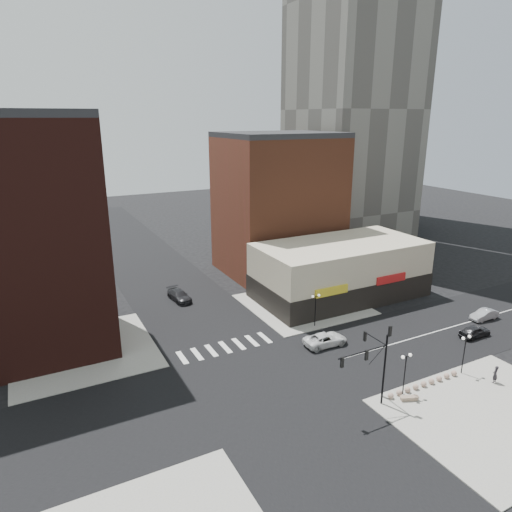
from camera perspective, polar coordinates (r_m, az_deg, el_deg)
ground at (r=46.57m, az=0.45°, el=-15.58°), size 240.00×240.00×0.00m
road_ew at (r=46.57m, az=0.45°, el=-15.57°), size 200.00×14.00×0.02m
road_ns at (r=46.56m, az=0.45°, el=-15.56°), size 14.00×200.00×0.02m
sidewalk_nw at (r=55.32m, az=-20.70°, el=-11.08°), size 15.00×15.00×0.12m
sidewalk_ne at (r=64.22m, az=5.90°, el=-6.02°), size 15.00×15.00×0.12m
sidewalk_se at (r=47.26m, az=27.71°, el=-17.14°), size 18.00×14.00×0.12m
building_nw at (r=54.66m, az=-27.26°, el=1.78°), size 16.00×15.00×25.00m
building_ne_midrise at (r=75.59m, az=2.80°, el=6.25°), size 18.00×15.00×22.00m
tower_near at (r=95.32m, az=12.72°, el=28.69°), size 20.00×20.00×90.00m
tower_far at (r=120.91m, az=14.64°, el=24.07°), size 18.00×18.00×82.00m
building_ne_row at (r=67.02m, az=10.42°, el=-2.25°), size 24.20×12.20×8.00m
traffic_signal at (r=42.20m, az=14.57°, el=-12.06°), size 5.59×3.09×7.77m
street_lamp_se_a at (r=45.26m, az=18.21°, el=-12.71°), size 1.22×0.32×4.16m
street_lamp_se_b at (r=50.81m, az=24.70°, el=-10.07°), size 1.22×0.32×4.16m
street_lamp_ne at (r=56.73m, az=7.46°, el=-5.74°), size 1.22×0.32×4.16m
bollard_row at (r=48.46m, az=20.22°, el=-14.78°), size 8.95×0.55×0.55m
white_suv at (r=53.55m, az=8.65°, el=-10.27°), size 5.24×2.56×1.43m
dark_sedan_east at (r=60.68m, az=25.68°, el=-8.49°), size 4.11×1.69×1.39m
silver_sedan at (r=66.13m, az=26.63°, el=-6.58°), size 4.05×1.47×1.33m
dark_sedan_north at (r=65.98m, az=-9.56°, el=-4.89°), size 2.63×5.31×1.48m
pedestrian at (r=51.53m, az=27.72°, el=-12.96°), size 0.71×0.52×1.81m
stone_bench at (r=46.07m, az=18.59°, el=-16.49°), size 1.75×1.12×0.39m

